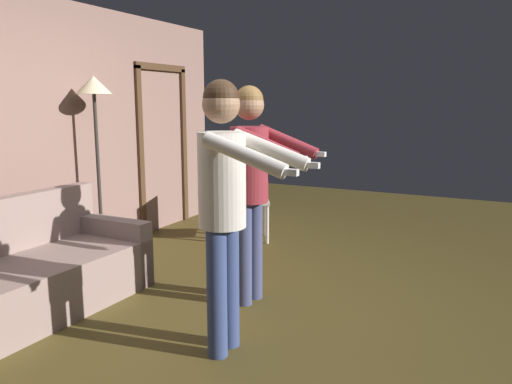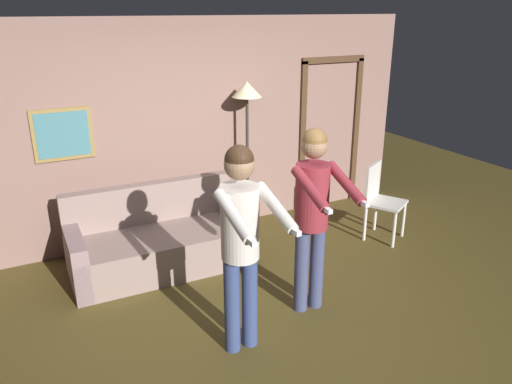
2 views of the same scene
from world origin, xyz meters
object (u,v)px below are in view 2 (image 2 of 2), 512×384
at_px(couch, 160,243).
at_px(person_standing_right, 313,204).
at_px(torchiere_lamp, 247,106).
at_px(person_standing_left, 241,232).
at_px(dining_chair_distant, 380,197).

height_order(couch, person_standing_right, person_standing_right).
relative_size(torchiere_lamp, person_standing_right, 1.08).
xyz_separation_m(person_standing_left, dining_chair_distant, (2.43, 1.18, -0.54)).
distance_m(torchiere_lamp, person_standing_left, 2.48).
height_order(torchiere_lamp, person_standing_right, torchiere_lamp).
relative_size(couch, torchiere_lamp, 1.02).
xyz_separation_m(couch, dining_chair_distant, (2.61, -0.51, 0.25)).
relative_size(torchiere_lamp, dining_chair_distant, 2.01).
relative_size(couch, person_standing_left, 1.10).
xyz_separation_m(torchiere_lamp, person_standing_right, (-0.31, -1.92, -0.52)).
bearing_deg(couch, person_standing_right, -55.63).
bearing_deg(torchiere_lamp, couch, -160.28).
bearing_deg(person_standing_right, person_standing_left, -163.99).
distance_m(torchiere_lamp, person_standing_right, 2.01).
relative_size(person_standing_left, person_standing_right, 1.01).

